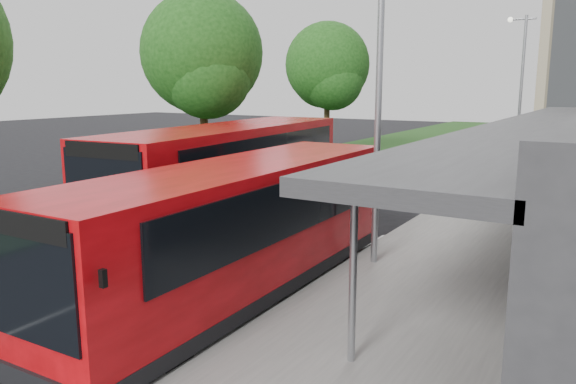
% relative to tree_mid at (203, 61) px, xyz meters
% --- Properties ---
extents(ground, '(120.00, 120.00, 0.00)m').
position_rel_tree_mid_xyz_m(ground, '(7.01, -9.05, -5.56)').
color(ground, black).
rests_on(ground, ground).
extents(pavement, '(5.00, 80.00, 0.15)m').
position_rel_tree_mid_xyz_m(pavement, '(13.01, 10.95, -5.48)').
color(pavement, slate).
rests_on(pavement, ground).
extents(grass_verge, '(5.00, 80.00, 0.10)m').
position_rel_tree_mid_xyz_m(grass_verge, '(0.01, 10.95, -5.51)').
color(grass_verge, '#1C4014').
rests_on(grass_verge, ground).
extents(lane_centre_line, '(0.12, 70.00, 0.01)m').
position_rel_tree_mid_xyz_m(lane_centre_line, '(7.01, 5.95, -5.55)').
color(lane_centre_line, silver).
rests_on(lane_centre_line, ground).
extents(kerb_dashes, '(0.12, 56.00, 0.01)m').
position_rel_tree_mid_xyz_m(kerb_dashes, '(10.31, 9.95, -5.55)').
color(kerb_dashes, silver).
rests_on(kerb_dashes, ground).
extents(tree_mid, '(5.35, 5.35, 8.60)m').
position_rel_tree_mid_xyz_m(tree_mid, '(0.00, 0.00, 0.00)').
color(tree_mid, '#372716').
rests_on(tree_mid, ground).
extents(tree_far, '(5.22, 5.22, 8.40)m').
position_rel_tree_mid_xyz_m(tree_far, '(0.00, 12.00, -0.13)').
color(tree_far, '#372716').
rests_on(tree_far, ground).
extents(lamp_post_near, '(1.44, 0.28, 8.00)m').
position_rel_tree_mid_xyz_m(lamp_post_near, '(11.13, -7.05, -0.84)').
color(lamp_post_near, gray).
rests_on(lamp_post_near, pavement).
extents(lamp_post_far, '(1.44, 0.28, 8.00)m').
position_rel_tree_mid_xyz_m(lamp_post_far, '(11.13, 12.95, -0.84)').
color(lamp_post_far, gray).
rests_on(lamp_post_far, pavement).
extents(bus_main, '(2.79, 10.24, 2.88)m').
position_rel_tree_mid_xyz_m(bus_main, '(9.45, -10.36, -4.08)').
color(bus_main, red).
rests_on(bus_main, ground).
extents(bus_second, '(3.87, 11.59, 3.23)m').
position_rel_tree_mid_xyz_m(bus_second, '(5.35, -5.19, -3.90)').
color(bus_second, red).
rests_on(bus_second, ground).
extents(litter_bin, '(0.59, 0.59, 0.83)m').
position_rel_tree_mid_xyz_m(litter_bin, '(12.76, 2.29, -4.99)').
color(litter_bin, '#382517').
rests_on(litter_bin, pavement).
extents(bollard, '(0.16, 0.16, 0.98)m').
position_rel_tree_mid_xyz_m(bollard, '(11.59, 8.47, -4.92)').
color(bollard, yellow).
rests_on(bollard, pavement).
extents(car_near, '(2.41, 3.60, 1.14)m').
position_rel_tree_mid_xyz_m(car_near, '(8.72, 29.48, -4.99)').
color(car_near, '#570C14').
rests_on(car_near, ground).
extents(car_far, '(1.76, 3.70, 1.17)m').
position_rel_tree_mid_xyz_m(car_far, '(6.03, 34.04, -4.97)').
color(car_far, navy).
rests_on(car_far, ground).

